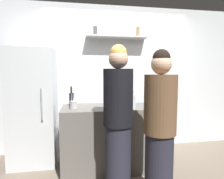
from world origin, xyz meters
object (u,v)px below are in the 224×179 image
baking_pan (140,103)px  person_brown_jacket (160,130)px  utensil_holder (74,105)px  wine_bottle_dark_glass (71,99)px  person_blonde (118,121)px  wine_bottle_pale_glass (117,97)px  refrigerator (34,107)px  water_bottle_plastic (132,101)px

baking_pan → person_brown_jacket: bearing=-95.6°
utensil_holder → wine_bottle_dark_glass: bearing=101.1°
utensil_holder → wine_bottle_dark_glass: (-0.04, 0.19, 0.06)m
baking_pan → person_blonde: person_blonde is taller
utensil_holder → wine_bottle_pale_glass: size_ratio=0.64×
person_blonde → wine_bottle_dark_glass: bearing=-165.3°
person_brown_jacket → utensil_holder: bearing=152.0°
refrigerator → person_brown_jacket: 1.97m
wine_bottle_dark_glass → water_bottle_plastic: bearing=-18.9°
refrigerator → person_brown_jacket: refrigerator is taller
baking_pan → utensil_holder: utensil_holder is taller
baking_pan → utensil_holder: size_ratio=1.54×
refrigerator → person_blonde: 1.50m
water_bottle_plastic → person_blonde: (-0.30, -0.45, -0.16)m
water_bottle_plastic → person_brown_jacket: bearing=-81.8°
wine_bottle_pale_glass → wine_bottle_dark_glass: wine_bottle_pale_glass is taller
baking_pan → water_bottle_plastic: size_ratio=1.42×
wine_bottle_pale_glass → wine_bottle_dark_glass: (-0.67, 0.10, -0.02)m
utensil_holder → person_blonde: (0.52, -0.55, -0.11)m
refrigerator → person_brown_jacket: bearing=-38.6°
wine_bottle_pale_glass → person_blonde: (-0.12, -0.64, -0.19)m
person_brown_jacket → water_bottle_plastic: bearing=111.7°
person_blonde → utensil_holder: bearing=-159.0°
refrigerator → wine_bottle_pale_glass: 1.32m
wine_bottle_pale_glass → utensil_holder: bearing=-172.0°
refrigerator → wine_bottle_dark_glass: 0.65m
baking_pan → person_blonde: 0.86m
water_bottle_plastic → wine_bottle_dark_glass: bearing=161.1°
baking_pan → wine_bottle_pale_glass: bearing=-170.6°
utensil_holder → person_brown_jacket: person_brown_jacket is taller
utensil_holder → wine_bottle_pale_glass: wine_bottle_pale_glass is taller
refrigerator → utensil_holder: size_ratio=8.02×
refrigerator → wine_bottle_pale_glass: (1.26, -0.33, 0.16)m
wine_bottle_pale_glass → person_blonde: person_blonde is taller
refrigerator → utensil_holder: 0.76m
baking_pan → wine_bottle_dark_glass: bearing=178.1°
wine_bottle_pale_glass → wine_bottle_dark_glass: bearing=171.8°
water_bottle_plastic → person_blonde: 0.56m
baking_pan → wine_bottle_dark_glass: size_ratio=1.11×
refrigerator → water_bottle_plastic: refrigerator is taller
wine_bottle_pale_glass → baking_pan: bearing=9.4°
wine_bottle_dark_glass → water_bottle_plastic: wine_bottle_dark_glass is taller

